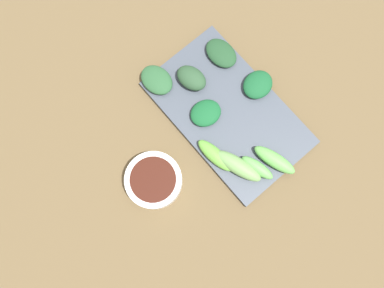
# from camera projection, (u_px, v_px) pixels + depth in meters

# --- Properties ---
(tabletop) EXTENTS (2.10, 2.10, 0.02)m
(tabletop) POSITION_uv_depth(u_px,v_px,m) (210.00, 145.00, 0.76)
(tabletop) COLOR brown
(tabletop) RESTS_ON ground
(sauce_bowl) EXTENTS (0.10, 0.10, 0.04)m
(sauce_bowl) POSITION_uv_depth(u_px,v_px,m) (154.00, 180.00, 0.72)
(sauce_bowl) COLOR white
(sauce_bowl) RESTS_ON tabletop
(serving_plate) EXTENTS (0.19, 0.31, 0.01)m
(serving_plate) POSITION_uv_depth(u_px,v_px,m) (228.00, 113.00, 0.76)
(serving_plate) COLOR #424A55
(serving_plate) RESTS_ON tabletop
(broccoli_stalk_0) EXTENTS (0.06, 0.10, 0.03)m
(broccoli_stalk_0) POSITION_uv_depth(u_px,v_px,m) (238.00, 166.00, 0.72)
(broccoli_stalk_0) COLOR #71A357
(broccoli_stalk_0) RESTS_ON serving_plate
(broccoli_leafy_1) EXTENTS (0.06, 0.07, 0.02)m
(broccoli_leafy_1) POSITION_uv_depth(u_px,v_px,m) (155.00, 81.00, 0.75)
(broccoli_leafy_1) COLOR #2A5932
(broccoli_leafy_1) RESTS_ON serving_plate
(broccoli_stalk_2) EXTENTS (0.04, 0.07, 0.02)m
(broccoli_stalk_2) POSITION_uv_depth(u_px,v_px,m) (257.00, 168.00, 0.72)
(broccoli_stalk_2) COLOR #66B455
(broccoli_stalk_2) RESTS_ON serving_plate
(broccoli_leafy_3) EXTENTS (0.05, 0.07, 0.02)m
(broccoli_leafy_3) POSITION_uv_depth(u_px,v_px,m) (221.00, 53.00, 0.76)
(broccoli_leafy_3) COLOR #214728
(broccoli_leafy_3) RESTS_ON serving_plate
(broccoli_stalk_4) EXTENTS (0.04, 0.09, 0.02)m
(broccoli_stalk_4) POSITION_uv_depth(u_px,v_px,m) (215.00, 156.00, 0.72)
(broccoli_stalk_4) COLOR #64AC3D
(broccoli_stalk_4) RESTS_ON serving_plate
(broccoli_stalk_5) EXTENTS (0.05, 0.09, 0.02)m
(broccoli_stalk_5) POSITION_uv_depth(u_px,v_px,m) (274.00, 160.00, 0.72)
(broccoli_stalk_5) COLOR #65B151
(broccoli_stalk_5) RESTS_ON serving_plate
(broccoli_leafy_6) EXTENTS (0.07, 0.06, 0.02)m
(broccoli_leafy_6) POSITION_uv_depth(u_px,v_px,m) (206.00, 113.00, 0.74)
(broccoli_leafy_6) COLOR #17592D
(broccoli_leafy_6) RESTS_ON serving_plate
(broccoli_leafy_7) EXTENTS (0.07, 0.06, 0.02)m
(broccoli_leafy_7) POSITION_uv_depth(u_px,v_px,m) (258.00, 85.00, 0.75)
(broccoli_leafy_7) COLOR #18562D
(broccoli_leafy_7) RESTS_ON serving_plate
(broccoli_leafy_8) EXTENTS (0.06, 0.07, 0.03)m
(broccoli_leafy_8) POSITION_uv_depth(u_px,v_px,m) (191.00, 78.00, 0.75)
(broccoli_leafy_8) COLOR #2B4D2F
(broccoli_leafy_8) RESTS_ON serving_plate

